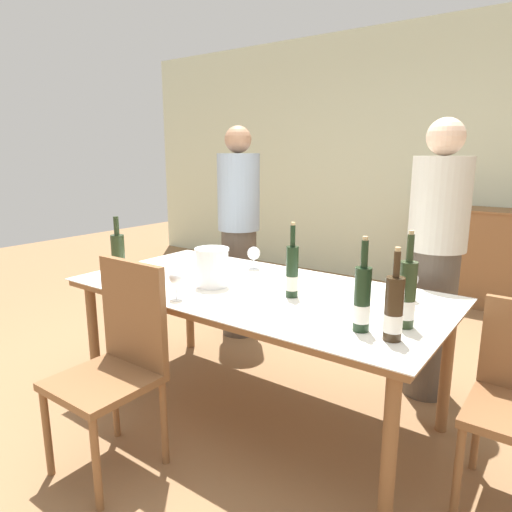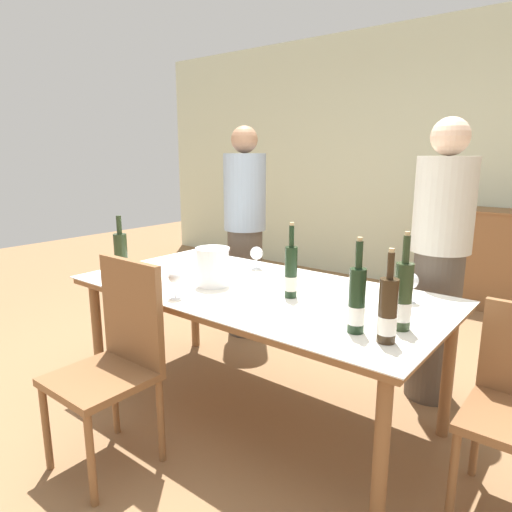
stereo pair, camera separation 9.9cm
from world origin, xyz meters
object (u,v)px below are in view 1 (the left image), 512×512
Objects in this scene: wine_glass_2 at (254,254)px; ice_bucket at (212,266)px; wine_glass_1 at (176,279)px; wine_bottle_1 at (407,296)px; sideboard_cabinet at (510,261)px; dining_table at (256,298)px; chair_near_front at (118,354)px; wine_bottle_4 at (119,259)px; wine_glass_0 at (410,280)px; person_host at (239,233)px; wine_bottle_0 at (394,310)px; person_guest_left at (435,263)px; wine_bottle_2 at (292,272)px; wine_bottle_3 at (362,300)px.

ice_bucket is at bearing -84.75° from wine_glass_2.
ice_bucket reaches higher than wine_glass_1.
sideboard_cabinet is at bearing 89.16° from wine_bottle_1.
chair_near_front is (-0.26, -0.73, -0.13)m from dining_table.
wine_bottle_4 is 2.53× the size of wine_glass_1.
ice_bucket is 1.41× the size of wine_glass_0.
ice_bucket is 0.57× the size of wine_bottle_4.
wine_bottle_1 is 2.73× the size of wine_glass_0.
person_host is (-1.65, 0.96, -0.04)m from wine_bottle_1.
wine_bottle_0 is at bearing -88.21° from wine_bottle_1.
wine_glass_0 is (1.46, 0.64, -0.03)m from wine_bottle_4.
ice_bucket is 0.45m from wine_glass_2.
sideboard_cabinet is 3.76m from chair_near_front.
wine_bottle_1 is at bearing -74.48° from wine_glass_0.
wine_bottle_0 is 0.17m from wine_bottle_1.
wine_glass_1 is at bearing -128.53° from person_guest_left.
wine_bottle_2 is (-0.62, 0.24, 0.01)m from wine_bottle_0.
wine_glass_0 is 0.16× the size of chair_near_front.
wine_bottle_1 is at bearing 91.79° from wine_bottle_0.
wine_glass_1 is at bearing -87.19° from ice_bucket.
person_guest_left reaches higher than wine_glass_2.
chair_near_front is at bearing -39.58° from wine_bottle_4.
sideboard_cabinet is 10.44× the size of wine_glass_0.
sideboard_cabinet is at bearing 72.58° from dining_table.
person_host reaches higher than wine_glass_1.
ice_bucket is 0.55× the size of wine_bottle_2.
wine_bottle_1 reaches higher than ice_bucket.
wine_bottle_4 is 2.48× the size of wine_glass_0.
wine_bottle_2 is 1.01m from wine_bottle_4.
wine_bottle_2 is 1.36m from person_host.
ice_bucket is 0.13× the size of person_host.
wine_bottle_2 is 0.93m from chair_near_front.
wine_bottle_3 is (-0.18, -3.09, 0.40)m from sideboard_cabinet.
wine_bottle_1 is 1.19m from wine_glass_2.
wine_bottle_3 reaches higher than wine_glass_2.
chair_near_front is at bearing -107.78° from sideboard_cabinet.
person_host is (-0.80, 0.86, 0.16)m from dining_table.
chair_near_front is (-1.00, -1.01, -0.29)m from wine_glass_0.
person_host is at bearing 135.41° from wine_glass_2.
dining_table is at bearing 27.03° from wine_bottle_4.
wine_bottle_1 reaches higher than wine_bottle_2.
wine_bottle_4 is 1.59m from wine_glass_0.
person_host is at bearing -130.44° from sideboard_cabinet.
wine_glass_1 is at bearing -144.59° from wine_glass_0.
person_host reaches higher than wine_bottle_3.
wine_bottle_0 is 2.46× the size of wine_glass_0.
wine_bottle_0 is 0.39× the size of chair_near_front.
person_host is at bearing 139.71° from wine_bottle_2.
wine_bottle_3 is 0.24× the size of person_host.
wine_bottle_4 is 0.67m from chair_near_front.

